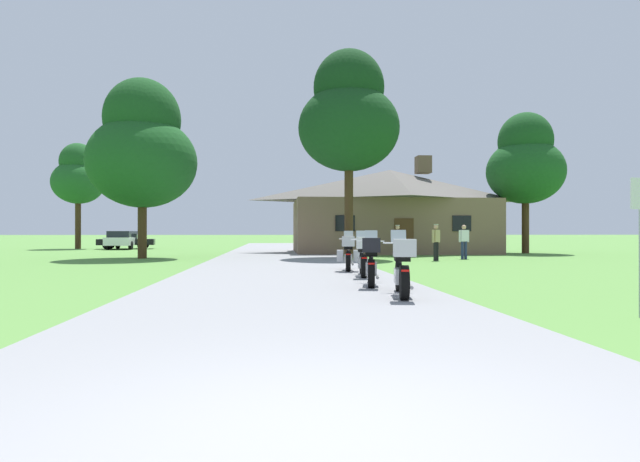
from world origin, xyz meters
name	(u,v)px	position (x,y,z in m)	size (l,w,h in m)	color
ground_plane	(281,262)	(0.00, 20.00, 0.00)	(500.00, 500.00, 0.00)	#56893D
asphalt_driveway	(282,264)	(0.00, 18.00, 0.03)	(6.40, 80.00, 0.06)	gray
motorcycle_silver_nearest_to_camera	(402,268)	(2.18, 6.88, 0.62)	(0.79, 2.07, 1.30)	black
motorcycle_silver_second_in_row	(371,261)	(1.98, 9.04, 0.62)	(0.82, 2.07, 1.30)	black
motorcycle_silver_third_in_row	(363,257)	(2.21, 11.57, 0.62)	(0.73, 2.08, 1.30)	black
motorcycle_orange_farthest_in_row	(348,254)	(2.12, 13.85, 0.61)	(0.91, 2.08, 1.30)	black
stone_lodge	(390,210)	(7.05, 29.81, 2.72)	(12.77, 7.68, 6.18)	brown
bystander_white_shirt_near_lodge	(398,239)	(6.03, 23.46, 0.95)	(0.36, 0.50, 1.69)	#75664C
bystander_white_shirt_beside_signpost	(464,240)	(8.91, 21.72, 0.93)	(0.54, 0.28, 1.67)	navy
bystander_tan_shirt_by_tree	(436,240)	(7.09, 20.39, 0.95)	(0.43, 0.40, 1.69)	black
tree_right_of_lodge	(525,163)	(15.30, 28.36, 5.65)	(4.74, 4.74, 8.77)	#422D19
tree_by_lodge_front	(349,117)	(3.43, 22.97, 7.12)	(5.08, 5.08, 10.47)	#422D19
tree_left_far	(78,177)	(-15.80, 39.97, 5.72)	(4.00, 4.00, 8.38)	#422D19
tree_left_near	(142,149)	(-6.89, 23.84, 5.47)	(5.40, 5.40, 9.02)	#422D19
parked_white_suv_far_left	(124,239)	(-11.92, 38.73, 0.78)	(1.98, 4.64, 1.40)	silver
parked_black_sedan_far_left	(126,241)	(-11.88, 39.22, 0.64)	(4.43, 2.46, 1.20)	black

